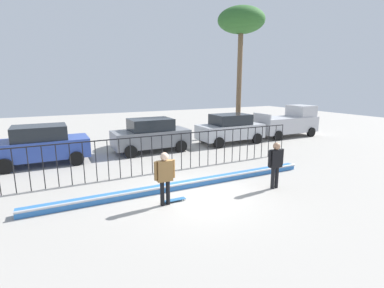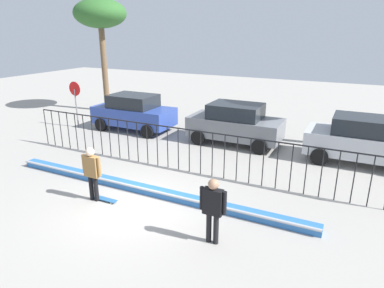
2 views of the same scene
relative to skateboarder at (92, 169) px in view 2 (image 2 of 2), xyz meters
name	(u,v)px [view 2 (image 2 of 2)]	position (x,y,z in m)	size (l,w,h in m)	color
ground_plane	(131,204)	(1.20, 0.29, -1.05)	(60.00, 60.00, 0.00)	#9E9991
bowl_coping_ledge	(146,190)	(1.20, 1.13, -0.93)	(11.00, 0.40, 0.27)	#2D6BB7
perimeter_fence	(178,144)	(1.20, 3.35, -0.01)	(14.04, 0.04, 1.68)	black
skateboarder	(92,169)	(0.00, 0.00, 0.00)	(0.71, 0.27, 1.75)	black
skateboard	(106,199)	(0.35, 0.10, -0.99)	(0.80, 0.20, 0.07)	#26598C
camera_operator	(213,205)	(4.23, -0.43, 0.00)	(0.71, 0.27, 1.75)	black
parked_car_blue	(134,112)	(-3.55, 7.15, -0.08)	(4.30, 2.12, 1.90)	#2D479E
parked_car_gray	(235,123)	(2.06, 7.35, -0.08)	(4.30, 2.12, 1.90)	slate
parked_car_silver	(363,140)	(7.44, 7.22, -0.08)	(4.30, 2.12, 1.90)	#B7BABF
stop_sign	(76,98)	(-6.65, 6.22, 0.56)	(0.76, 0.07, 2.50)	slate
palm_tree_short	(100,15)	(-7.81, 10.11, 4.89)	(3.20, 3.20, 6.94)	brown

